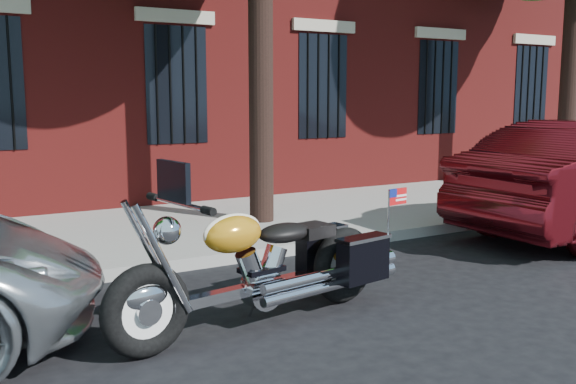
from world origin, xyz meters
TOP-DOWN VIEW (x-y plane):
  - ground at (0.00, 0.00)m, footprint 120.00×120.00m
  - curb at (0.00, 1.38)m, footprint 40.00×0.16m
  - sidewalk at (0.00, 3.26)m, footprint 40.00×3.60m
  - motorcycle at (-1.31, -0.71)m, footprint 3.03×1.14m

SIDE VIEW (x-z plane):
  - ground at x=0.00m, z-range 0.00..0.00m
  - curb at x=0.00m, z-range 0.00..0.15m
  - sidewalk at x=0.00m, z-range 0.00..0.15m
  - motorcycle at x=-1.31m, z-range -0.24..1.27m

